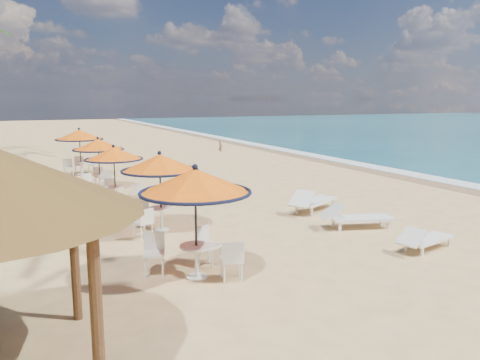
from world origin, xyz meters
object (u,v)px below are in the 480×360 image
at_px(station_0, 196,195).
at_px(station_3, 98,151).
at_px(lounger_mid, 354,216).
at_px(lounger_far, 312,201).
at_px(station_1, 158,170).
at_px(station_2, 114,161).
at_px(lounger_near, 424,239).
at_px(station_4, 79,141).

height_order(station_0, station_3, station_0).
height_order(station_0, lounger_mid, station_0).
distance_m(station_3, lounger_far, 9.22).
xyz_separation_m(station_1, station_3, (-0.54, 7.15, -0.15)).
bearing_deg(station_1, lounger_far, 0.55).
bearing_deg(station_0, station_1, 86.35).
height_order(station_2, station_3, station_3).
bearing_deg(station_1, station_3, 94.33).
height_order(station_2, lounger_mid, station_2).
height_order(station_0, lounger_near, station_0).
distance_m(lounger_near, lounger_far, 4.57).
distance_m(lounger_mid, lounger_far, 2.22).
xyz_separation_m(station_4, lounger_far, (6.01, -11.05, -1.34)).
bearing_deg(lounger_far, lounger_mid, -119.04).
distance_m(station_1, station_3, 7.18).
relative_size(station_0, lounger_mid, 1.10).
relative_size(station_4, lounger_far, 1.03).
xyz_separation_m(station_2, station_4, (-0.33, 7.14, 0.16)).
bearing_deg(station_4, station_0, -87.84).
height_order(station_1, lounger_near, station_1).
height_order(station_2, lounger_near, station_2).
bearing_deg(station_4, lounger_near, -68.28).
bearing_deg(station_2, lounger_far, -34.58).
bearing_deg(station_1, station_0, -93.65).
bearing_deg(lounger_mid, lounger_near, -66.17).
height_order(station_3, station_4, station_4).
relative_size(station_1, lounger_mid, 1.04).
xyz_separation_m(lounger_near, lounger_far, (-0.21, 4.56, 0.07)).
bearing_deg(lounger_far, station_1, 152.88).
xyz_separation_m(station_3, lounger_far, (5.75, -7.10, -1.22)).
relative_size(station_0, station_3, 1.11).
distance_m(station_0, station_3, 10.93).
distance_m(station_1, lounger_far, 5.38).
distance_m(station_3, lounger_mid, 10.99).
height_order(station_0, station_2, station_0).
relative_size(station_3, lounger_mid, 0.99).
bearing_deg(station_3, lounger_near, -62.94).
height_order(station_1, station_4, station_4).
height_order(lounger_mid, lounger_far, lounger_far).
distance_m(station_0, station_4, 14.88).
relative_size(station_0, lounger_far, 1.07).
xyz_separation_m(station_0, station_4, (-0.56, 14.87, -0.05)).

